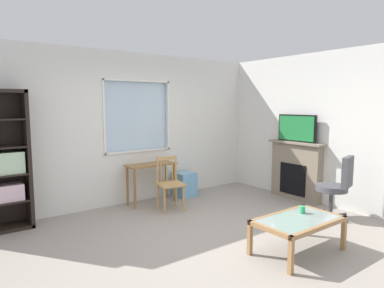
{
  "coord_description": "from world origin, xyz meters",
  "views": [
    {
      "loc": [
        -2.67,
        -3.29,
        1.79
      ],
      "look_at": [
        0.33,
        0.76,
        1.19
      ],
      "focal_mm": 31.62,
      "sensor_mm": 36.0,
      "label": 1
    }
  ],
  "objects_px": {
    "office_chair": "(338,184)",
    "coffee_table": "(298,223)",
    "tv": "(297,128)",
    "sippy_cup": "(302,210)",
    "desk_under_window": "(151,171)",
    "fireplace": "(296,170)",
    "plastic_drawer_unit": "(184,184)",
    "wooden_chair": "(170,183)"
  },
  "relations": [
    {
      "from": "desk_under_window",
      "to": "wooden_chair",
      "type": "xyz_separation_m",
      "value": [
        0.06,
        -0.51,
        -0.13
      ]
    },
    {
      "from": "fireplace",
      "to": "tv",
      "type": "relative_size",
      "value": 1.39
    },
    {
      "from": "fireplace",
      "to": "office_chair",
      "type": "relative_size",
      "value": 1.12
    },
    {
      "from": "desk_under_window",
      "to": "fireplace",
      "type": "distance_m",
      "value": 2.71
    },
    {
      "from": "tv",
      "to": "office_chair",
      "type": "bearing_deg",
      "value": -110.79
    },
    {
      "from": "desk_under_window",
      "to": "coffee_table",
      "type": "relative_size",
      "value": 0.84
    },
    {
      "from": "sippy_cup",
      "to": "desk_under_window",
      "type": "bearing_deg",
      "value": 102.58
    },
    {
      "from": "tv",
      "to": "sippy_cup",
      "type": "height_order",
      "value": "tv"
    },
    {
      "from": "desk_under_window",
      "to": "office_chair",
      "type": "distance_m",
      "value": 3.11
    },
    {
      "from": "plastic_drawer_unit",
      "to": "coffee_table",
      "type": "distance_m",
      "value": 2.92
    },
    {
      "from": "wooden_chair",
      "to": "tv",
      "type": "distance_m",
      "value": 2.57
    },
    {
      "from": "fireplace",
      "to": "sippy_cup",
      "type": "height_order",
      "value": "fireplace"
    },
    {
      "from": "fireplace",
      "to": "tv",
      "type": "bearing_deg",
      "value": 180.0
    },
    {
      "from": "office_chair",
      "to": "wooden_chair",
      "type": "bearing_deg",
      "value": 133.54
    },
    {
      "from": "wooden_chair",
      "to": "plastic_drawer_unit",
      "type": "height_order",
      "value": "wooden_chair"
    },
    {
      "from": "desk_under_window",
      "to": "plastic_drawer_unit",
      "type": "height_order",
      "value": "desk_under_window"
    },
    {
      "from": "office_chair",
      "to": "plastic_drawer_unit",
      "type": "bearing_deg",
      "value": 114.47
    },
    {
      "from": "coffee_table",
      "to": "plastic_drawer_unit",
      "type": "bearing_deg",
      "value": 82.8
    },
    {
      "from": "desk_under_window",
      "to": "plastic_drawer_unit",
      "type": "xyz_separation_m",
      "value": [
        0.77,
        0.05,
        -0.36
      ]
    },
    {
      "from": "sippy_cup",
      "to": "office_chair",
      "type": "bearing_deg",
      "value": 12.57
    },
    {
      "from": "plastic_drawer_unit",
      "to": "fireplace",
      "type": "bearing_deg",
      "value": -42.05
    },
    {
      "from": "wooden_chair",
      "to": "sippy_cup",
      "type": "relative_size",
      "value": 10.0
    },
    {
      "from": "wooden_chair",
      "to": "office_chair",
      "type": "xyz_separation_m",
      "value": [
        1.85,
        -1.95,
        0.09
      ]
    },
    {
      "from": "tv",
      "to": "coffee_table",
      "type": "distance_m",
      "value": 2.61
    },
    {
      "from": "desk_under_window",
      "to": "wooden_chair",
      "type": "relative_size",
      "value": 1.01
    },
    {
      "from": "tv",
      "to": "plastic_drawer_unit",
      "type": "bearing_deg",
      "value": 137.62
    },
    {
      "from": "plastic_drawer_unit",
      "to": "office_chair",
      "type": "height_order",
      "value": "office_chair"
    },
    {
      "from": "wooden_chair",
      "to": "coffee_table",
      "type": "bearing_deg",
      "value": -81.66
    },
    {
      "from": "plastic_drawer_unit",
      "to": "sippy_cup",
      "type": "bearing_deg",
      "value": -93.14
    },
    {
      "from": "coffee_table",
      "to": "sippy_cup",
      "type": "bearing_deg",
      "value": 23.93
    },
    {
      "from": "office_chair",
      "to": "sippy_cup",
      "type": "distance_m",
      "value": 1.33
    },
    {
      "from": "plastic_drawer_unit",
      "to": "tv",
      "type": "height_order",
      "value": "tv"
    },
    {
      "from": "wooden_chair",
      "to": "tv",
      "type": "relative_size",
      "value": 1.12
    },
    {
      "from": "coffee_table",
      "to": "sippy_cup",
      "type": "distance_m",
      "value": 0.25
    },
    {
      "from": "plastic_drawer_unit",
      "to": "sippy_cup",
      "type": "height_order",
      "value": "sippy_cup"
    },
    {
      "from": "office_chair",
      "to": "sippy_cup",
      "type": "bearing_deg",
      "value": -167.43
    },
    {
      "from": "coffee_table",
      "to": "tv",
      "type": "bearing_deg",
      "value": 37.47
    },
    {
      "from": "fireplace",
      "to": "coffee_table",
      "type": "distance_m",
      "value": 2.44
    },
    {
      "from": "coffee_table",
      "to": "sippy_cup",
      "type": "xyz_separation_m",
      "value": [
        0.21,
        0.09,
        0.1
      ]
    },
    {
      "from": "desk_under_window",
      "to": "office_chair",
      "type": "xyz_separation_m",
      "value": [
        1.91,
        -2.46,
        -0.03
      ]
    },
    {
      "from": "office_chair",
      "to": "coffee_table",
      "type": "relative_size",
      "value": 0.92
    },
    {
      "from": "plastic_drawer_unit",
      "to": "coffee_table",
      "type": "bearing_deg",
      "value": -97.2
    }
  ]
}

